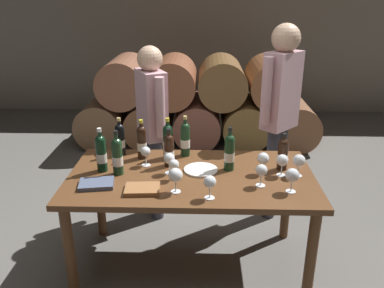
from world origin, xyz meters
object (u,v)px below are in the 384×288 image
at_px(dining_table, 191,186).
at_px(serving_plate, 201,170).
at_px(wine_bottle_0, 101,153).
at_px(wine_glass_7, 263,159).
at_px(wine_bottle_8, 117,156).
at_px(leather_ledger, 142,189).
at_px(wine_bottle_3, 283,154).
at_px(tasting_notebook, 96,184).
at_px(wine_glass_4, 210,183).
at_px(wine_glass_3, 261,171).
at_px(wine_glass_6, 174,165).
at_px(wine_glass_2, 146,152).
at_px(wine_glass_8, 299,161).
at_px(wine_glass_1, 175,176).
at_px(taster_seated_left, 152,120).
at_px(wine_bottle_4, 169,150).
at_px(wine_bottle_5, 120,139).
at_px(wine_bottle_7, 142,142).
at_px(wine_glass_5, 292,176).
at_px(sommelier_presenting, 280,106).
at_px(wine_bottle_2, 229,152).
at_px(wine_bottle_1, 185,139).
at_px(wine_glass_9, 282,161).
at_px(wine_bottle_6, 168,141).
at_px(wine_glass_0, 169,159).

distance_m(dining_table, serving_plate, 0.14).
xyz_separation_m(wine_bottle_0, wine_glass_7, (1.12, -0.01, -0.03)).
bearing_deg(wine_bottle_8, leather_ledger, -50.98).
xyz_separation_m(wine_bottle_3, wine_bottle_8, (-1.15, -0.11, 0.02)).
bearing_deg(tasting_notebook, wine_glass_4, -20.29).
xyz_separation_m(wine_glass_3, wine_glass_6, (-0.57, 0.08, -0.00)).
xyz_separation_m(wine_glass_2, wine_glass_8, (1.07, -0.14, 0.01)).
bearing_deg(leather_ledger, wine_glass_3, 3.55).
relative_size(wine_glass_1, taster_seated_left, 0.11).
distance_m(wine_bottle_4, wine_glass_4, 0.56).
relative_size(wine_bottle_5, tasting_notebook, 1.36).
xyz_separation_m(wine_bottle_7, wine_glass_8, (1.11, -0.28, -0.02)).
relative_size(serving_plate, taster_seated_left, 0.16).
relative_size(wine_glass_5, tasting_notebook, 0.73).
bearing_deg(sommelier_presenting, wine_bottle_2, -124.94).
relative_size(wine_bottle_5, wine_glass_2, 2.05).
bearing_deg(wine_glass_7, wine_bottle_8, -178.19).
bearing_deg(tasting_notebook, dining_table, 7.42).
bearing_deg(wine_bottle_1, tasting_notebook, -136.77).
distance_m(wine_bottle_7, sommelier_presenting, 1.21).
bearing_deg(leather_ledger, wine_bottle_1, 63.65).
bearing_deg(wine_glass_2, wine_glass_3, -20.53).
bearing_deg(wine_bottle_1, wine_glass_7, -29.27).
bearing_deg(wine_glass_9, serving_plate, 173.91).
bearing_deg(sommelier_presenting, wine_bottle_0, -152.57).
relative_size(wine_bottle_0, wine_glass_8, 2.00).
distance_m(wine_bottle_2, sommelier_presenting, 0.82).
bearing_deg(wine_glass_8, wine_bottle_8, -179.97).
height_order(wine_bottle_0, wine_bottle_5, wine_bottle_0).
xyz_separation_m(wine_bottle_6, wine_glass_0, (0.03, -0.28, -0.03)).
height_order(wine_bottle_0, wine_glass_3, wine_bottle_0).
xyz_separation_m(wine_glass_6, serving_plate, (0.18, 0.14, -0.10)).
xyz_separation_m(wine_bottle_3, wine_glass_6, (-0.76, -0.19, -0.02)).
height_order(wine_glass_3, wine_glass_4, wine_glass_4).
xyz_separation_m(wine_bottle_1, wine_glass_9, (0.68, -0.33, -0.03)).
distance_m(wine_bottle_0, wine_bottle_3, 1.27).
height_order(dining_table, wine_glass_7, wine_glass_7).
relative_size(dining_table, wine_glass_3, 11.24).
bearing_deg(wine_glass_9, wine_glass_6, -173.71).
relative_size(wine_glass_0, wine_glass_9, 0.98).
height_order(wine_glass_6, tasting_notebook, wine_glass_6).
bearing_deg(wine_bottle_3, wine_bottle_2, -177.09).
bearing_deg(wine_glass_3, wine_bottle_3, 55.11).
distance_m(wine_glass_6, wine_glass_8, 0.85).
height_order(leather_ledger, sommelier_presenting, sommelier_presenting).
height_order(wine_bottle_2, wine_bottle_5, wine_bottle_2).
bearing_deg(wine_glass_0, taster_seated_left, 106.03).
bearing_deg(wine_bottle_3, sommelier_presenting, 82.66).
distance_m(wine_bottle_3, wine_bottle_5, 1.22).
relative_size(wine_bottle_3, wine_bottle_4, 0.96).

